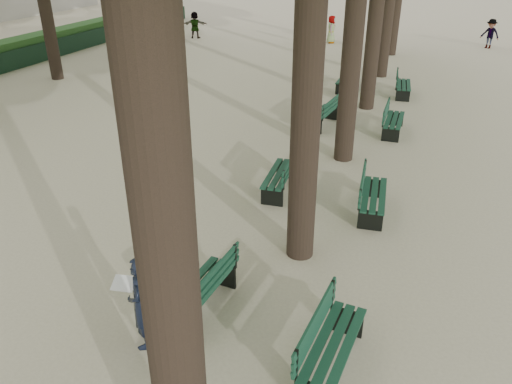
% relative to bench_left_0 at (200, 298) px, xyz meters
% --- Properties ---
extents(ground, '(120.00, 120.00, 0.00)m').
position_rel_bench_left_0_xyz_m(ground, '(-0.37, -0.81, -0.27)').
color(ground, '#B6AD8A').
rests_on(ground, ground).
extents(bench_left_0, '(0.74, 1.85, 0.92)m').
position_rel_bench_left_0_xyz_m(bench_left_0, '(0.00, 0.00, 0.00)').
color(bench_left_0, black).
rests_on(bench_left_0, ground).
extents(bench_left_1, '(0.66, 1.83, 0.92)m').
position_rel_bench_left_0_xyz_m(bench_left_1, '(0.00, 4.69, 0.00)').
color(bench_left_1, black).
rests_on(bench_left_1, ground).
extents(bench_left_2, '(0.81, 1.86, 0.92)m').
position_rel_bench_left_0_xyz_m(bench_left_2, '(-0.00, 9.72, 0.00)').
color(bench_left_2, black).
rests_on(bench_left_2, ground).
extents(bench_left_3, '(0.61, 1.81, 0.92)m').
position_rel_bench_left_0_xyz_m(bench_left_3, '(0.00, 14.39, 0.00)').
color(bench_left_3, black).
rests_on(bench_left_3, ground).
extents(bench_right_0, '(0.76, 1.85, 0.92)m').
position_rel_bench_left_0_xyz_m(bench_right_0, '(2.27, -0.51, 0.00)').
color(bench_right_0, black).
rests_on(bench_right_0, ground).
extents(bench_right_1, '(0.68, 1.83, 0.92)m').
position_rel_bench_left_0_xyz_m(bench_right_1, '(2.27, 4.31, 0.00)').
color(bench_right_1, black).
rests_on(bench_right_1, ground).
extents(bench_right_2, '(0.59, 1.81, 0.92)m').
position_rel_bench_left_0_xyz_m(bench_right_2, '(2.27, 9.74, 0.00)').
color(bench_right_2, black).
rests_on(bench_right_2, ground).
extents(bench_right_3, '(0.70, 1.84, 0.92)m').
position_rel_bench_left_0_xyz_m(bench_right_3, '(2.27, 14.22, 0.00)').
color(bench_right_3, black).
rests_on(bench_right_3, ground).
extents(man_with_map, '(0.69, 0.68, 1.54)m').
position_rel_bench_left_0_xyz_m(man_with_map, '(-0.49, -0.91, 0.50)').
color(man_with_map, black).
rests_on(man_with_map, ground).
extents(pedestrian_b, '(1.06, 0.74, 1.58)m').
position_rel_bench_left_0_xyz_m(pedestrian_b, '(6.19, 25.76, 0.52)').
color(pedestrian_b, '#262628').
rests_on(pedestrian_b, ground).
extents(pedestrian_e, '(1.50, 0.65, 1.58)m').
position_rel_bench_left_0_xyz_m(pedestrian_e, '(-10.88, 23.47, 0.52)').
color(pedestrian_e, '#262628').
rests_on(pedestrian_e, ground).
extents(pedestrian_a, '(0.75, 0.75, 1.55)m').
position_rel_bench_left_0_xyz_m(pedestrian_a, '(-4.19, 23.97, 0.50)').
color(pedestrian_a, '#262628').
rests_on(pedestrian_a, ground).
extents(pedestrian_d, '(0.34, 0.77, 1.55)m').
position_rel_bench_left_0_xyz_m(pedestrian_d, '(-2.56, 24.52, 0.50)').
color(pedestrian_d, '#262628').
rests_on(pedestrian_d, ground).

